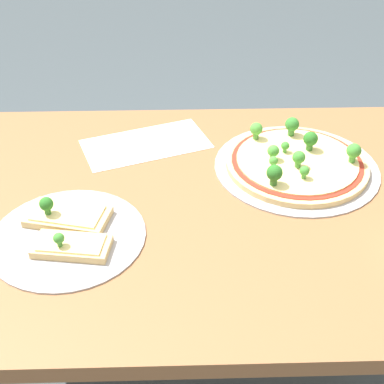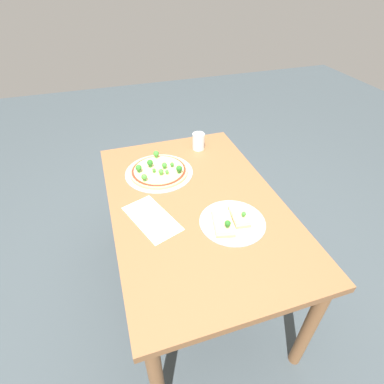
% 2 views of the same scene
% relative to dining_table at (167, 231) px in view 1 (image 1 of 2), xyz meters
% --- Properties ---
extents(dining_table, '(1.33, 0.85, 0.73)m').
position_rel_dining_table_xyz_m(dining_table, '(0.00, 0.00, 0.00)').
color(dining_table, brown).
rests_on(dining_table, ground_plane).
extents(pizza_tray_whole, '(0.39, 0.39, 0.07)m').
position_rel_dining_table_xyz_m(pizza_tray_whole, '(0.31, 0.12, 0.10)').
color(pizza_tray_whole, '#A3A3A8').
rests_on(pizza_tray_whole, dining_table).
extents(pizza_tray_slice, '(0.31, 0.31, 0.06)m').
position_rel_dining_table_xyz_m(pizza_tray_slice, '(-0.20, -0.11, 0.10)').
color(pizza_tray_slice, '#A3A3A8').
rests_on(pizza_tray_slice, dining_table).
extents(paper_menu, '(0.35, 0.26, 0.00)m').
position_rel_dining_table_xyz_m(paper_menu, '(-0.05, 0.24, 0.09)').
color(paper_menu, white).
rests_on(paper_menu, dining_table).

